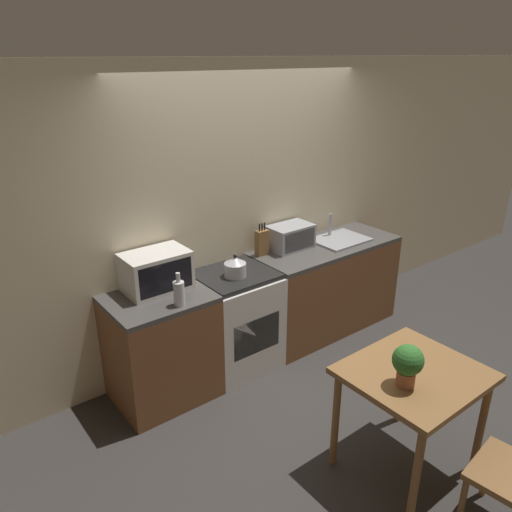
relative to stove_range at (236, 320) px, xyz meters
name	(u,v)px	position (x,y,z in m)	size (l,w,h in m)	color
ground_plane	(325,388)	(0.38, -0.76, -0.45)	(16.00, 16.00, 0.00)	#33302D
wall_back	(246,210)	(0.38, 0.34, 0.85)	(10.00, 0.06, 2.60)	beige
counter_left_run	(162,347)	(-0.72, 0.00, 0.00)	(0.78, 0.62, 0.90)	brown
counter_right_run	(324,286)	(1.10, 0.00, 0.00)	(1.54, 0.62, 0.90)	brown
stove_range	(236,320)	(0.00, 0.00, 0.00)	(0.66, 0.62, 0.90)	silver
kettle	(235,267)	(-0.03, -0.05, 0.54)	(0.18, 0.18, 0.20)	#B7B7BC
microwave	(156,271)	(-0.66, 0.12, 0.61)	(0.50, 0.33, 0.31)	silver
bottle	(179,293)	(-0.66, -0.22, 0.55)	(0.08, 0.08, 0.26)	silver
knife_block	(262,242)	(0.44, 0.18, 0.57)	(0.12, 0.07, 0.31)	brown
toaster_oven	(290,237)	(0.76, 0.15, 0.57)	(0.42, 0.27, 0.23)	#999BA0
sink_basin	(340,239)	(1.28, 0.01, 0.47)	(0.53, 0.41, 0.24)	#999BA0
dining_table	(413,386)	(0.18, -1.69, 0.22)	(0.82, 0.75, 0.77)	brown
potted_plant	(408,363)	(0.02, -1.73, 0.48)	(0.19, 0.19, 0.27)	#9E5B3D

